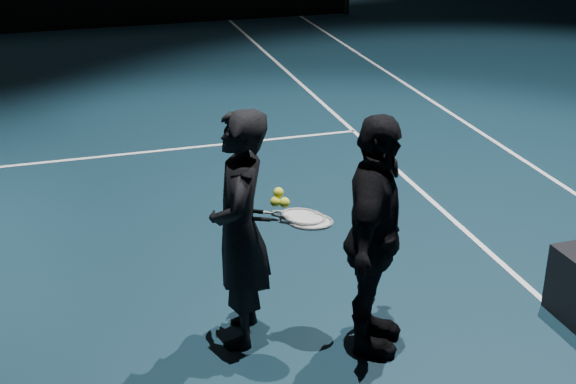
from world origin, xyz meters
name	(u,v)px	position (x,y,z in m)	size (l,w,h in m)	color
player_a	(240,230)	(1.90, -10.08, 0.80)	(0.58, 0.38, 1.60)	black
player_b	(374,237)	(2.69, -10.42, 0.80)	(0.94, 0.39, 1.60)	black
racket_lower	(310,222)	(2.32, -10.26, 0.89)	(0.68, 0.22, 0.03)	black
racket_upper	(303,217)	(2.29, -10.21, 0.90)	(0.68, 0.22, 0.03)	black
tennis_balls	(280,199)	(2.14, -10.18, 1.03)	(0.12, 0.10, 0.12)	yellow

